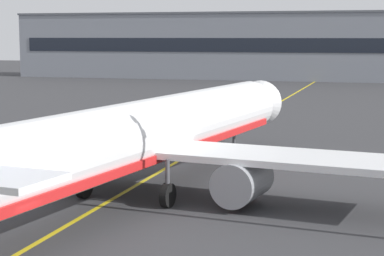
% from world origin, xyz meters
% --- Properties ---
extents(taxiway_centreline, '(1.21, 180.00, 0.01)m').
position_xyz_m(taxiway_centreline, '(0.00, 30.00, 0.00)').
color(taxiway_centreline, yellow).
rests_on(taxiway_centreline, ground).
extents(airliner_foreground, '(32.36, 41.42, 11.65)m').
position_xyz_m(airliner_foreground, '(1.13, 12.14, 3.37)').
color(airliner_foreground, white).
rests_on(airliner_foreground, ground).
extents(safety_cone_by_nose_gear, '(0.44, 0.44, 0.55)m').
position_xyz_m(safety_cone_by_nose_gear, '(1.08, 27.40, 0.26)').
color(safety_cone_by_nose_gear, orange).
rests_on(safety_cone_by_nose_gear, ground).
extents(terminal_building, '(121.78, 12.40, 13.66)m').
position_xyz_m(terminal_building, '(-2.66, 118.67, 6.84)').
color(terminal_building, gray).
rests_on(terminal_building, ground).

